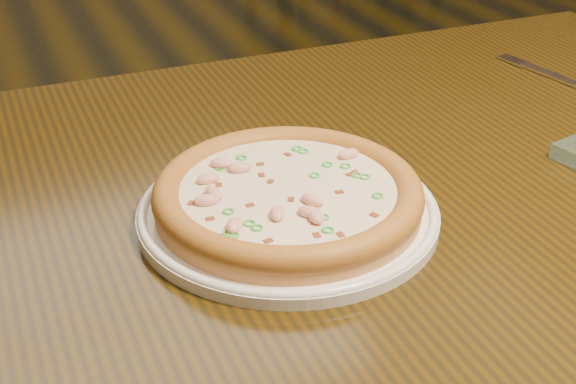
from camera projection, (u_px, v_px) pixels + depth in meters
name	position (u px, v px, depth m)	size (l,w,h in m)	color
hero_table	(367.00, 249.00, 0.93)	(1.20, 0.80, 0.75)	black
plate	(288.00, 211.00, 0.79)	(0.30, 0.30, 0.02)	white
pizza	(288.00, 195.00, 0.78)	(0.27, 0.27, 0.03)	#CD8C4B
fork	(550.00, 74.00, 1.13)	(0.05, 0.18, 0.00)	silver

